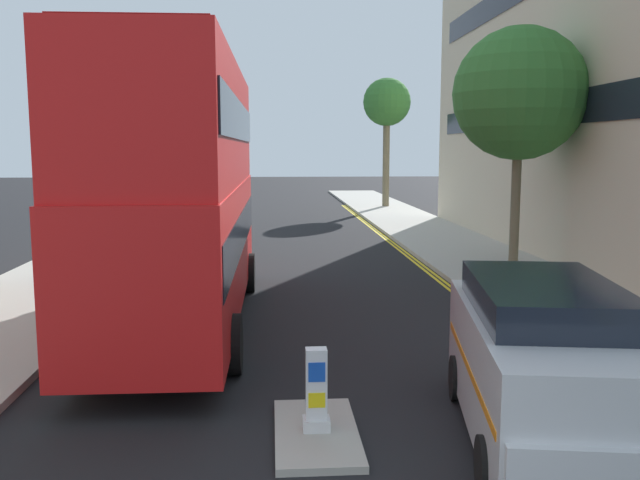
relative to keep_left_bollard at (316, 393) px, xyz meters
name	(u,v)px	position (x,y,z in m)	size (l,w,h in m)	color
sidewalk_right	(505,273)	(6.50, 11.25, -0.54)	(4.00, 80.00, 0.14)	#ADA89E
sidewalk_left	(67,278)	(-6.50, 11.25, -0.54)	(4.00, 80.00, 0.14)	#ADA89E
kerb_line_outer	(455,289)	(4.40, 9.25, -0.60)	(0.10, 56.00, 0.01)	yellow
kerb_line_inner	(449,289)	(4.24, 9.25, -0.60)	(0.10, 56.00, 0.01)	yellow
traffic_island	(316,433)	(0.00, 0.00, -0.56)	(1.10, 2.20, 0.10)	#ADA89E
keep_left_bollard	(316,393)	(0.00, 0.00, 0.00)	(0.36, 0.28, 1.11)	silver
double_decker_bus_away	(182,186)	(-2.46, 6.00, 2.42)	(2.87, 10.83, 5.64)	red
taxi_minivan	(545,366)	(2.88, -0.49, 0.46)	(2.63, 5.05, 2.12)	silver
street_tree_near	(387,104)	(6.81, 34.70, 6.01)	(3.02, 3.02, 8.13)	#6B6047
street_tree_mid	(520,94)	(6.90, 11.67, 4.82)	(3.99, 3.99, 7.30)	#6B6047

